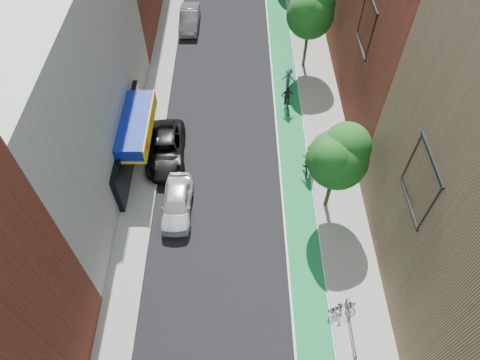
{
  "coord_description": "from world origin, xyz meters",
  "views": [
    {
      "loc": [
        0.23,
        -5.16,
        21.8
      ],
      "look_at": [
        0.33,
        10.89,
        1.5
      ],
      "focal_mm": 32.0,
      "sensor_mm": 36.0,
      "label": 1
    }
  ],
  "objects_px": {
    "parked_car_black": "(166,149)",
    "cyclist_lane_near": "(307,159)",
    "cyclist_lane_mid": "(287,101)",
    "parked_car_silver": "(189,19)",
    "cyclist_lane_far": "(288,81)",
    "parked_car_white": "(177,203)"
  },
  "relations": [
    {
      "from": "parked_car_black",
      "to": "cyclist_lane_near",
      "type": "bearing_deg",
      "value": -10.36
    },
    {
      "from": "parked_car_black",
      "to": "cyclist_lane_far",
      "type": "distance_m",
      "value": 11.03
    },
    {
      "from": "cyclist_lane_mid",
      "to": "cyclist_lane_far",
      "type": "relative_size",
      "value": 1.01
    },
    {
      "from": "parked_car_silver",
      "to": "cyclist_lane_far",
      "type": "height_order",
      "value": "cyclist_lane_far"
    },
    {
      "from": "parked_car_white",
      "to": "parked_car_silver",
      "type": "height_order",
      "value": "parked_car_silver"
    },
    {
      "from": "parked_car_white",
      "to": "cyclist_lane_far",
      "type": "height_order",
      "value": "cyclist_lane_far"
    },
    {
      "from": "parked_car_black",
      "to": "cyclist_lane_near",
      "type": "xyz_separation_m",
      "value": [
        9.3,
        -1.11,
        0.2
      ]
    },
    {
      "from": "parked_car_silver",
      "to": "cyclist_lane_near",
      "type": "height_order",
      "value": "cyclist_lane_near"
    },
    {
      "from": "parked_car_black",
      "to": "cyclist_lane_mid",
      "type": "height_order",
      "value": "cyclist_lane_mid"
    },
    {
      "from": "parked_car_silver",
      "to": "cyclist_lane_far",
      "type": "relative_size",
      "value": 2.33
    },
    {
      "from": "parked_car_white",
      "to": "cyclist_lane_far",
      "type": "bearing_deg",
      "value": 56.03
    },
    {
      "from": "cyclist_lane_near",
      "to": "parked_car_black",
      "type": "bearing_deg",
      "value": -3.12
    },
    {
      "from": "cyclist_lane_mid",
      "to": "parked_car_white",
      "type": "bearing_deg",
      "value": 45.74
    },
    {
      "from": "parked_car_white",
      "to": "cyclist_lane_far",
      "type": "distance_m",
      "value": 13.49
    },
    {
      "from": "parked_car_black",
      "to": "parked_car_silver",
      "type": "height_order",
      "value": "parked_car_silver"
    },
    {
      "from": "cyclist_lane_near",
      "to": "cyclist_lane_mid",
      "type": "relative_size",
      "value": 1.08
    },
    {
      "from": "parked_car_white",
      "to": "parked_car_black",
      "type": "bearing_deg",
      "value": 104.44
    },
    {
      "from": "parked_car_black",
      "to": "cyclist_lane_near",
      "type": "height_order",
      "value": "cyclist_lane_near"
    },
    {
      "from": "parked_car_white",
      "to": "cyclist_lane_near",
      "type": "bearing_deg",
      "value": 21.65
    },
    {
      "from": "cyclist_lane_mid",
      "to": "parked_car_silver",
      "type": "bearing_deg",
      "value": -59.86
    },
    {
      "from": "parked_car_white",
      "to": "parked_car_black",
      "type": "relative_size",
      "value": 0.82
    },
    {
      "from": "parked_car_silver",
      "to": "cyclist_lane_far",
      "type": "distance_m",
      "value": 12.15
    }
  ]
}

